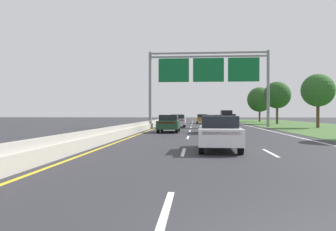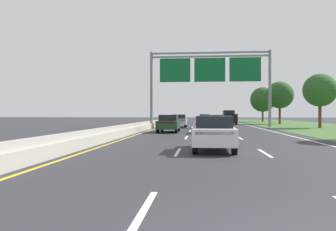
# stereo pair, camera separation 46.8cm
# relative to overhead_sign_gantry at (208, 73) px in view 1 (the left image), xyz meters

# --- Properties ---
(ground_plane) EXTENTS (220.00, 220.00, 0.00)m
(ground_plane) POSITION_rel_overhead_sign_gantry_xyz_m (-0.30, -3.24, -6.74)
(ground_plane) COLOR #2B2B30
(lane_striping) EXTENTS (11.96, 106.00, 0.01)m
(lane_striping) POSITION_rel_overhead_sign_gantry_xyz_m (-0.30, -3.70, -6.73)
(lane_striping) COLOR white
(lane_striping) RESTS_ON ground
(grass_verge_right) EXTENTS (14.00, 110.00, 0.02)m
(grass_verge_right) POSITION_rel_overhead_sign_gantry_xyz_m (13.65, -3.24, -6.73)
(grass_verge_right) COLOR #3D602D
(grass_verge_right) RESTS_ON ground
(median_barrier_concrete) EXTENTS (0.60, 110.00, 0.85)m
(median_barrier_concrete) POSITION_rel_overhead_sign_gantry_xyz_m (-6.90, -3.24, -6.38)
(median_barrier_concrete) COLOR #A8A399
(median_barrier_concrete) RESTS_ON ground
(overhead_sign_gantry) EXTENTS (15.06, 0.42, 9.51)m
(overhead_sign_gantry) POSITION_rel_overhead_sign_gantry_xyz_m (0.00, 0.00, 0.00)
(overhead_sign_gantry) COLOR gray
(overhead_sign_gantry) RESTS_ON ground
(pickup_truck_black) EXTENTS (2.12, 5.44, 2.20)m
(pickup_truck_black) POSITION_rel_overhead_sign_gantry_xyz_m (3.28, 10.70, -5.66)
(pickup_truck_black) COLOR black
(pickup_truck_black) RESTS_ON ground
(car_white_centre_lane_sedan) EXTENTS (1.95, 4.45, 1.57)m
(car_white_centre_lane_sedan) POSITION_rel_overhead_sign_gantry_xyz_m (-0.54, -26.89, -5.92)
(car_white_centre_lane_sedan) COLOR silver
(car_white_centre_lane_sedan) RESTS_ON ground
(car_darkgreen_left_lane_sedan) EXTENTS (1.85, 4.41, 1.57)m
(car_darkgreen_left_lane_sedan) POSITION_rel_overhead_sign_gantry_xyz_m (-4.01, -12.15, -5.92)
(car_darkgreen_left_lane_sedan) COLOR #193D23
(car_darkgreen_left_lane_sedan) RESTS_ON ground
(car_blue_centre_lane_sedan) EXTENTS (1.88, 4.43, 1.57)m
(car_blue_centre_lane_sedan) POSITION_rel_overhead_sign_gantry_xyz_m (-0.08, -13.18, -5.92)
(car_blue_centre_lane_sedan) COLOR navy
(car_blue_centre_lane_sedan) RESTS_ON ground
(car_gold_centre_lane_sedan) EXTENTS (1.86, 4.42, 1.57)m
(car_gold_centre_lane_sedan) POSITION_rel_overhead_sign_gantry_xyz_m (-0.51, 13.85, -5.92)
(car_gold_centre_lane_sedan) COLOR #A38438
(car_gold_centre_lane_sedan) RESTS_ON ground
(car_silver_left_lane_sedan) EXTENTS (1.83, 4.41, 1.57)m
(car_silver_left_lane_sedan) POSITION_rel_overhead_sign_gantry_xyz_m (-3.77, -0.63, -5.92)
(car_silver_left_lane_sedan) COLOR #B2B5BA
(car_silver_left_lane_sedan) RESTS_ON ground
(roadside_tree_mid) EXTENTS (3.84, 3.84, 6.32)m
(roadside_tree_mid) POSITION_rel_overhead_sign_gantry_xyz_m (12.65, -1.78, -2.35)
(roadside_tree_mid) COLOR #4C3823
(roadside_tree_mid) RESTS_ON ground
(roadside_tree_far) EXTENTS (4.31, 4.31, 6.81)m
(roadside_tree_far) POSITION_rel_overhead_sign_gantry_xyz_m (11.47, 12.87, -2.10)
(roadside_tree_far) COLOR #4C3823
(roadside_tree_far) RESTS_ON ground
(roadside_tree_distant) EXTENTS (5.06, 5.06, 7.09)m
(roadside_tree_distant) POSITION_rel_overhead_sign_gantry_xyz_m (11.53, 27.92, -2.18)
(roadside_tree_distant) COLOR #4C3823
(roadside_tree_distant) RESTS_ON ground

